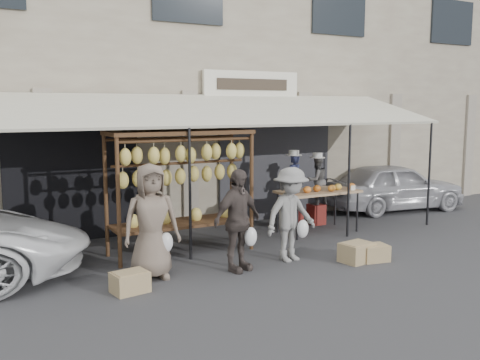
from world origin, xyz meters
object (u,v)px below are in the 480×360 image
object	(u,v)px
produce_table	(319,192)
crate_near_a	(357,252)
customer_mid	(237,220)
customer_right	(291,215)
crate_far	(130,282)
sedan	(394,186)
customer_left	(151,221)
vendor_left	(293,181)
crate_near_b	(374,253)
banana_rack	(181,168)
vendor_right	(317,180)

from	to	relation	value
produce_table	crate_near_a	world-z (taller)	produce_table
produce_table	customer_mid	size ratio (longest dim) A/B	1.02
produce_table	customer_right	distance (m)	2.25
crate_far	sedan	size ratio (longest dim) A/B	0.14
crate_far	produce_table	bearing A→B (deg)	20.29
customer_left	customer_right	world-z (taller)	customer_left
produce_table	vendor_left	distance (m)	0.66
customer_mid	sedan	world-z (taller)	customer_mid
customer_right	crate_near_b	bearing A→B (deg)	-37.71
banana_rack	customer_left	world-z (taller)	banana_rack
customer_left	sedan	size ratio (longest dim) A/B	0.49
customer_mid	customer_left	bearing A→B (deg)	150.04
crate_near_b	customer_mid	bearing A→B (deg)	164.84
produce_table	customer_left	distance (m)	4.30
customer_mid	customer_right	xyz separation A→B (m)	(1.08, 0.06, -0.02)
banana_rack	produce_table	distance (m)	3.25
banana_rack	customer_left	bearing A→B (deg)	-131.33
vendor_left	customer_left	world-z (taller)	customer_left
crate_near_a	sedan	world-z (taller)	sedan
customer_right	crate_near_b	world-z (taller)	customer_right
crate_far	crate_near_b	bearing A→B (deg)	-6.31
crate_far	vendor_left	bearing A→B (deg)	27.62
crate_near_b	sedan	bearing A→B (deg)	41.75
banana_rack	vendor_right	size ratio (longest dim) A/B	2.37
customer_right	crate_far	xyz separation A→B (m)	(-2.92, -0.23, -0.67)
crate_near_b	vendor_right	bearing A→B (deg)	72.90
vendor_right	customer_left	xyz separation A→B (m)	(-4.56, -1.91, -0.11)
vendor_right	sedan	xyz separation A→B (m)	(2.77, 0.41, -0.39)
customer_left	banana_rack	bearing A→B (deg)	52.93
customer_right	crate_far	bearing A→B (deg)	175.70
banana_rack	vendor_right	bearing A→B (deg)	12.87
customer_mid	crate_near_b	world-z (taller)	customer_mid
customer_left	crate_near_a	world-z (taller)	customer_left
vendor_right	customer_left	bearing A→B (deg)	23.22
customer_left	customer_mid	xyz separation A→B (m)	(1.35, -0.30, -0.06)
customer_mid	crate_far	size ratio (longest dim) A/B	3.37
produce_table	customer_right	xyz separation A→B (m)	(-1.70, -1.48, -0.06)
vendor_left	produce_table	bearing A→B (deg)	100.96
vendor_left	banana_rack	bearing A→B (deg)	-0.06
crate_near_a	crate_far	world-z (taller)	crate_near_a
produce_table	crate_near_a	size ratio (longest dim) A/B	3.10
vendor_left	crate_far	xyz separation A→B (m)	(-4.36, -2.28, -0.91)
customer_right	banana_rack	bearing A→B (deg)	129.05
produce_table	customer_mid	bearing A→B (deg)	-151.03
crate_near_b	sedan	world-z (taller)	sedan
banana_rack	customer_right	world-z (taller)	banana_rack
vendor_right	crate_near_a	world-z (taller)	vendor_right
produce_table	sedan	size ratio (longest dim) A/B	0.47
customer_right	crate_near_b	xyz separation A→B (m)	(1.27, -0.70, -0.67)
crate_near_b	customer_right	bearing A→B (deg)	151.17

